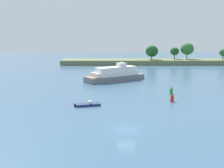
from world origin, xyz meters
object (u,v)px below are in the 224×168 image
at_px(channel_buoy_red, 172,98).
at_px(channel_buoy_green, 171,91).
at_px(fishing_skiff, 88,105).
at_px(white_riverboat, 115,75).

bearing_deg(channel_buoy_red, channel_buoy_green, 79.07).
relative_size(fishing_skiff, white_riverboat, 0.28).
xyz_separation_m(fishing_skiff, channel_buoy_green, (18.43, 10.72, 0.57)).
bearing_deg(channel_buoy_red, white_riverboat, 111.77).
distance_m(white_riverboat, channel_buoy_green, 23.76).
bearing_deg(fishing_skiff, white_riverboat, 79.22).
height_order(fishing_skiff, channel_buoy_green, channel_buoy_green).
distance_m(fishing_skiff, channel_buoy_green, 21.32).
height_order(fishing_skiff, channel_buoy_red, channel_buoy_red).
bearing_deg(fishing_skiff, channel_buoy_green, 30.19).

